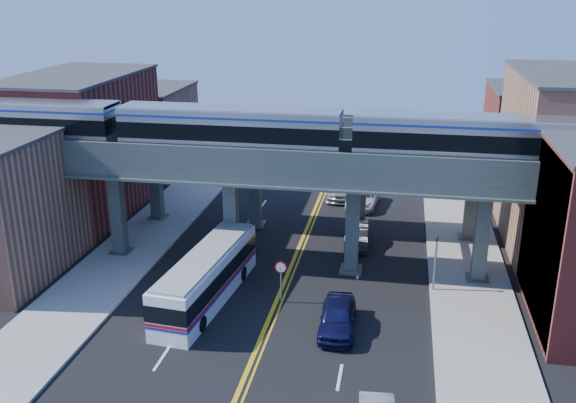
{
  "coord_description": "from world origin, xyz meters",
  "views": [
    {
      "loc": [
        6.74,
        -30.34,
        18.02
      ],
      "look_at": [
        -0.12,
        7.65,
        4.71
      ],
      "focal_mm": 40.0,
      "sensor_mm": 36.0,
      "label": 1
    }
  ],
  "objects_px": {
    "transit_train": "(230,130)",
    "car_lane_a": "(338,317)",
    "car_lane_b": "(357,234)",
    "car_lane_c": "(363,198)",
    "transit_bus": "(207,277)",
    "car_lane_d": "(342,185)",
    "stop_sign": "(281,275)",
    "traffic_signal": "(436,257)"
  },
  "relations": [
    {
      "from": "car_lane_a",
      "to": "car_lane_b",
      "type": "height_order",
      "value": "car_lane_a"
    },
    {
      "from": "car_lane_b",
      "to": "car_lane_c",
      "type": "distance_m",
      "value": 8.36
    },
    {
      "from": "transit_train",
      "to": "car_lane_b",
      "type": "height_order",
      "value": "transit_train"
    },
    {
      "from": "stop_sign",
      "to": "transit_bus",
      "type": "xyz_separation_m",
      "value": [
        -4.38,
        -0.46,
        -0.31
      ]
    },
    {
      "from": "transit_train",
      "to": "traffic_signal",
      "type": "xyz_separation_m",
      "value": [
        13.09,
        -2.0,
        -6.82
      ]
    },
    {
      "from": "transit_train",
      "to": "car_lane_b",
      "type": "distance_m",
      "value": 12.38
    },
    {
      "from": "transit_bus",
      "to": "car_lane_b",
      "type": "relative_size",
      "value": 2.39
    },
    {
      "from": "car_lane_b",
      "to": "car_lane_a",
      "type": "bearing_deg",
      "value": -93.5
    },
    {
      "from": "traffic_signal",
      "to": "transit_bus",
      "type": "height_order",
      "value": "traffic_signal"
    },
    {
      "from": "traffic_signal",
      "to": "car_lane_b",
      "type": "height_order",
      "value": "traffic_signal"
    },
    {
      "from": "traffic_signal",
      "to": "transit_bus",
      "type": "distance_m",
      "value": 13.75
    },
    {
      "from": "transit_train",
      "to": "traffic_signal",
      "type": "distance_m",
      "value": 14.9
    },
    {
      "from": "car_lane_c",
      "to": "car_lane_a",
      "type": "bearing_deg",
      "value": -83.51
    },
    {
      "from": "stop_sign",
      "to": "car_lane_b",
      "type": "relative_size",
      "value": 0.56
    },
    {
      "from": "car_lane_a",
      "to": "car_lane_d",
      "type": "relative_size",
      "value": 0.76
    },
    {
      "from": "transit_bus",
      "to": "car_lane_c",
      "type": "bearing_deg",
      "value": -17.68
    },
    {
      "from": "traffic_signal",
      "to": "stop_sign",
      "type": "bearing_deg",
      "value": -161.37
    },
    {
      "from": "traffic_signal",
      "to": "car_lane_d",
      "type": "height_order",
      "value": "traffic_signal"
    },
    {
      "from": "transit_train",
      "to": "car_lane_b",
      "type": "relative_size",
      "value": 9.34
    },
    {
      "from": "car_lane_d",
      "to": "car_lane_b",
      "type": "bearing_deg",
      "value": -81.72
    },
    {
      "from": "stop_sign",
      "to": "car_lane_a",
      "type": "bearing_deg",
      "value": -35.87
    },
    {
      "from": "car_lane_b",
      "to": "car_lane_c",
      "type": "bearing_deg",
      "value": 87.6
    },
    {
      "from": "transit_train",
      "to": "car_lane_a",
      "type": "distance_m",
      "value": 13.71
    },
    {
      "from": "transit_train",
      "to": "transit_bus",
      "type": "height_order",
      "value": "transit_train"
    },
    {
      "from": "stop_sign",
      "to": "car_lane_a",
      "type": "distance_m",
      "value": 4.56
    },
    {
      "from": "car_lane_c",
      "to": "car_lane_b",
      "type": "bearing_deg",
      "value": -82.86
    },
    {
      "from": "transit_train",
      "to": "stop_sign",
      "type": "bearing_deg",
      "value": -50.01
    },
    {
      "from": "car_lane_b",
      "to": "stop_sign",
      "type": "bearing_deg",
      "value": -114.13
    },
    {
      "from": "car_lane_b",
      "to": "car_lane_d",
      "type": "height_order",
      "value": "car_lane_d"
    },
    {
      "from": "transit_bus",
      "to": "car_lane_c",
      "type": "relative_size",
      "value": 2.19
    },
    {
      "from": "transit_train",
      "to": "car_lane_a",
      "type": "bearing_deg",
      "value": -44.27
    },
    {
      "from": "transit_bus",
      "to": "car_lane_a",
      "type": "bearing_deg",
      "value": -99.4
    },
    {
      "from": "car_lane_b",
      "to": "car_lane_c",
      "type": "height_order",
      "value": "car_lane_b"
    },
    {
      "from": "transit_train",
      "to": "traffic_signal",
      "type": "height_order",
      "value": "transit_train"
    },
    {
      "from": "car_lane_d",
      "to": "stop_sign",
      "type": "bearing_deg",
      "value": -97.13
    },
    {
      "from": "stop_sign",
      "to": "car_lane_c",
      "type": "distance_m",
      "value": 18.37
    },
    {
      "from": "traffic_signal",
      "to": "car_lane_a",
      "type": "bearing_deg",
      "value": -133.29
    },
    {
      "from": "transit_train",
      "to": "car_lane_c",
      "type": "bearing_deg",
      "value": 59.07
    },
    {
      "from": "transit_bus",
      "to": "car_lane_b",
      "type": "xyz_separation_m",
      "value": [
        8.08,
        10.08,
        -0.68
      ]
    },
    {
      "from": "stop_sign",
      "to": "transit_bus",
      "type": "distance_m",
      "value": 4.42
    },
    {
      "from": "transit_train",
      "to": "car_lane_a",
      "type": "height_order",
      "value": "transit_train"
    },
    {
      "from": "transit_train",
      "to": "stop_sign",
      "type": "height_order",
      "value": "transit_train"
    }
  ]
}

